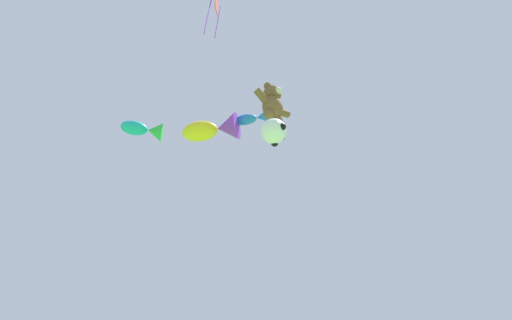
% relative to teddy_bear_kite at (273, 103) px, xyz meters
% --- Properties ---
extents(teddy_bear_kite, '(1.64, 0.72, 1.66)m').
position_rel_teddy_bear_kite_xyz_m(teddy_bear_kite, '(0.00, 0.00, 0.00)').
color(teddy_bear_kite, brown).
extents(soccer_ball_kite, '(0.84, 0.84, 0.77)m').
position_rel_teddy_bear_kite_xyz_m(soccer_ball_kite, '(-0.32, -0.26, -1.67)').
color(soccer_ball_kite, white).
extents(fish_kite_cobalt, '(1.24, 1.56, 0.59)m').
position_rel_teddy_bear_kite_xyz_m(fish_kite_cobalt, '(1.16, 2.06, 1.62)').
color(fish_kite_cobalt, blue).
extents(fish_kite_goldfin, '(2.15, 2.57, 1.14)m').
position_rel_teddy_bear_kite_xyz_m(fish_kite_goldfin, '(0.16, 3.44, 1.24)').
color(fish_kite_goldfin, yellow).
extents(fish_kite_teal, '(1.78, 1.46, 0.79)m').
position_rel_teddy_bear_kite_xyz_m(fish_kite_teal, '(-1.92, 5.30, 1.07)').
color(fish_kite_teal, '#19ADB2').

